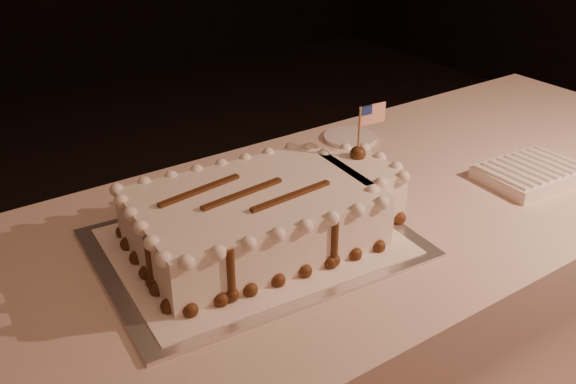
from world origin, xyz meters
TOP-DOWN VIEW (x-y plane):
  - banquet_table at (0.00, 0.60)m, footprint 2.40×0.80m
  - cake_board at (-0.12, 0.59)m, footprint 0.62×0.49m
  - doily at (-0.12, 0.59)m, footprint 0.55×0.44m
  - sheet_cake at (-0.09, 0.58)m, footprint 0.57×0.35m
  - napkin_stack at (0.55, 0.46)m, footprint 0.24×0.18m
  - side_plate at (0.36, 0.88)m, footprint 0.14×0.14m

SIDE VIEW (x-z plane):
  - banquet_table at x=0.00m, z-range 0.00..0.75m
  - cake_board at x=-0.12m, z-range 0.75..0.76m
  - side_plate at x=0.36m, z-range 0.75..0.76m
  - doily at x=-0.12m, z-range 0.76..0.76m
  - napkin_stack at x=0.55m, z-range 0.75..0.79m
  - sheet_cake at x=-0.09m, z-range 0.70..0.92m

